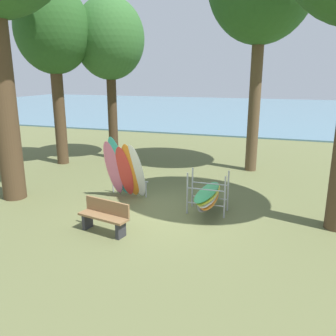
{
  "coord_description": "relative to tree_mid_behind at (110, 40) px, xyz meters",
  "views": [
    {
      "loc": [
        3.18,
        -9.43,
        4.04
      ],
      "look_at": [
        -0.22,
        0.92,
        1.1
      ],
      "focal_mm": 37.77,
      "sensor_mm": 36.0,
      "label": 1
    }
  ],
  "objects": [
    {
      "name": "board_storage_rack",
      "position": [
        5.86,
        -5.49,
        -4.95
      ],
      "size": [
        1.15,
        2.13,
        1.25
      ],
      "color": "#9EA0A5",
      "rests_on": "ground"
    },
    {
      "name": "tree_far_right_back",
      "position": [
        -1.75,
        -1.72,
        0.22
      ],
      "size": [
        3.17,
        3.17,
        7.62
      ],
      "color": "#4C3823",
      "rests_on": "ground"
    },
    {
      "name": "park_bench",
      "position": [
        3.58,
        -7.69,
        -5.02
      ],
      "size": [
        1.46,
        0.7,
        0.85
      ],
      "color": "#2D2D33",
      "rests_on": "ground"
    },
    {
      "name": "tree_mid_behind",
      "position": [
        0.0,
        0.0,
        0.0
      ],
      "size": [
        3.18,
        3.18,
        7.37
      ],
      "color": "#42301E",
      "rests_on": "ground"
    },
    {
      "name": "leaning_board_pile",
      "position": [
        2.97,
        -5.11,
        -4.5
      ],
      "size": [
        1.45,
        0.96,
        2.14
      ],
      "color": "pink",
      "rests_on": "ground"
    },
    {
      "name": "lake_water",
      "position": [
        4.63,
        25.53,
        -5.42
      ],
      "size": [
        80.0,
        36.0,
        0.1
      ],
      "primitive_type": "cube",
      "color": "slate",
      "rests_on": "ground"
    },
    {
      "name": "ground_plane",
      "position": [
        4.63,
        -5.85,
        -5.47
      ],
      "size": [
        80.0,
        80.0,
        0.0
      ],
      "primitive_type": "plane",
      "color": "#60663D"
    }
  ]
}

